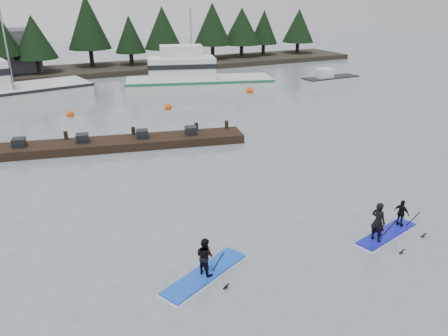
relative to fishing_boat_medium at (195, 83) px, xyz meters
name	(u,v)px	position (x,y,z in m)	size (l,w,h in m)	color
ground	(296,251)	(-7.60, -28.07, -0.59)	(160.00, 160.00, 0.00)	slate
far_shore	(89,70)	(-7.60, 13.93, -0.29)	(70.00, 8.00, 0.60)	#2D281E
treeline	(90,73)	(-7.60, 13.93, -0.59)	(60.00, 4.00, 8.00)	black
fishing_boat_medium	(195,83)	(0.00, 0.00, 0.00)	(14.46, 7.72, 8.35)	silver
skiff	(330,80)	(13.58, -3.50, -0.23)	(6.11, 1.83, 0.71)	silver
floating_dock	(118,144)	(-10.77, -13.82, -0.33)	(15.39, 2.05, 0.51)	black
buoy_c	(250,93)	(4.01, -3.68, -0.59)	(0.63, 0.63, 0.63)	#FF400C
buoy_d	(168,109)	(-4.91, -6.18, -0.59)	(0.58, 0.58, 0.58)	#FF400C
buoy_b	(70,116)	(-12.35, -5.01, -0.59)	(0.54, 0.54, 0.54)	#FF400C
paddleboard_solo	(205,264)	(-11.18, -28.01, -0.13)	(3.45, 2.19, 1.87)	blue
paddleboard_duo	(387,223)	(-3.87, -28.70, -0.03)	(3.18, 1.53, 2.18)	#1217AB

